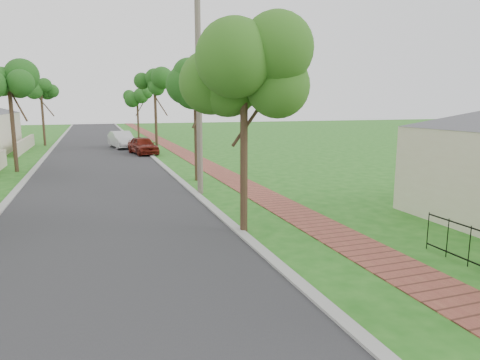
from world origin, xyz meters
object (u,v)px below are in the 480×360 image
parked_car_red (143,146)px  near_tree (244,79)px  parked_car_white (122,140)px  utility_pole (199,87)px

parked_car_red → near_tree: bearing=-99.2°
parked_car_red → parked_car_white: 5.26m
parked_car_red → near_tree: size_ratio=0.69×
parked_car_red → near_tree: 21.56m
parked_car_red → utility_pole: 15.83m
near_tree → parked_car_red: bearing=91.6°
parked_car_red → utility_pole: utility_pole is taller
parked_car_white → near_tree: 26.66m
parked_car_red → near_tree: (0.59, -21.21, 3.83)m
near_tree → parked_car_white: bearing=93.9°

